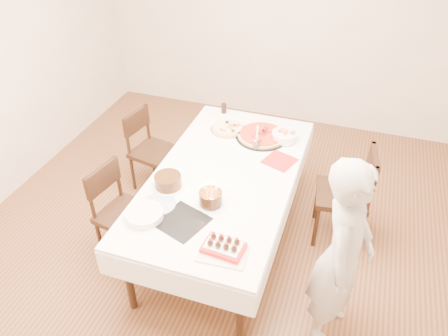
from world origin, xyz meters
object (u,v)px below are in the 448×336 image
(pizza_white, at_px, (228,128))
(taper_candle, at_px, (257,137))
(chair_right_savory, at_px, (342,195))
(cola_glass, at_px, (224,108))
(birthday_cake, at_px, (210,194))
(person, at_px, (342,257))
(dining_table, at_px, (224,208))
(strawberry_box, at_px, (224,247))
(pizza_pepperoni, at_px, (262,135))
(chair_left_dessert, at_px, (126,215))
(chair_left_savory, at_px, (154,152))
(pasta_bowl, at_px, (284,136))
(layer_cake, at_px, (168,181))

(pizza_white, height_order, taper_candle, taper_candle)
(chair_right_savory, relative_size, cola_glass, 9.51)
(chair_right_savory, height_order, birthday_cake, chair_right_savory)
(person, bearing_deg, dining_table, 64.99)
(taper_candle, xyz_separation_m, strawberry_box, (0.11, -1.25, -0.09))
(dining_table, height_order, pizza_pepperoni, pizza_pepperoni)
(chair_right_savory, relative_size, birthday_cake, 5.35)
(chair_left_dessert, relative_size, birthday_cake, 5.00)
(chair_left_savory, height_order, chair_left_dessert, chair_left_dessert)
(chair_right_savory, height_order, strawberry_box, chair_right_savory)
(dining_table, height_order, chair_left_dessert, chair_left_dessert)
(chair_left_savory, height_order, strawberry_box, chair_left_savory)
(chair_right_savory, relative_size, pasta_bowl, 4.09)
(chair_left_dessert, bearing_deg, chair_left_savory, -67.34)
(dining_table, distance_m, cola_glass, 1.13)
(person, bearing_deg, birthday_cake, 82.64)
(taper_candle, bearing_deg, cola_glass, 132.41)
(pizza_pepperoni, relative_size, cola_glass, 4.91)
(cola_glass, relative_size, birthday_cake, 0.56)
(layer_cake, bearing_deg, pizza_white, 79.37)
(person, xyz_separation_m, pizza_pepperoni, (-0.89, 1.28, 0.00))
(dining_table, height_order, strawberry_box, strawberry_box)
(pasta_bowl, bearing_deg, cola_glass, 155.76)
(chair_left_dessert, height_order, layer_cake, chair_left_dessert)
(chair_left_dessert, xyz_separation_m, taper_candle, (0.89, 0.87, 0.44))
(chair_right_savory, bearing_deg, birthday_cake, -148.19)
(pizza_white, xyz_separation_m, pizza_pepperoni, (0.34, -0.02, 0.00))
(chair_right_savory, bearing_deg, pizza_white, 158.66)
(strawberry_box, bearing_deg, layer_cake, 141.55)
(chair_left_savory, relative_size, pasta_bowl, 3.71)
(chair_left_dessert, xyz_separation_m, cola_glass, (0.40, 1.41, 0.36))
(person, xyz_separation_m, strawberry_box, (-0.77, -0.18, 0.02))
(pasta_bowl, relative_size, cola_glass, 2.32)
(layer_cake, bearing_deg, pizza_pepperoni, 61.45)
(pasta_bowl, bearing_deg, pizza_white, -179.94)
(taper_candle, distance_m, birthday_cake, 0.84)
(person, bearing_deg, pizza_white, 49.25)
(layer_cake, bearing_deg, dining_table, 38.66)
(pizza_pepperoni, relative_size, pasta_bowl, 2.11)
(person, xyz_separation_m, pizza_white, (-1.22, 1.29, 0.00))
(person, bearing_deg, chair_right_savory, 9.93)
(chair_left_savory, xyz_separation_m, taper_candle, (1.09, -0.08, 0.45))
(person, height_order, pizza_white, person)
(chair_left_savory, height_order, cola_glass, chair_left_savory)
(chair_right_savory, xyz_separation_m, taper_candle, (-0.81, 0.05, 0.41))
(chair_left_dessert, relative_size, pizza_white, 2.59)
(chair_left_savory, distance_m, taper_candle, 1.19)
(chair_left_dessert, bearing_deg, chair_right_savory, -143.72)
(pasta_bowl, distance_m, cola_glass, 0.76)
(chair_left_dessert, bearing_deg, pizza_white, -105.86)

